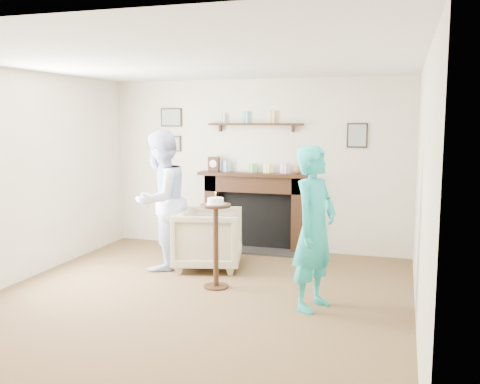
% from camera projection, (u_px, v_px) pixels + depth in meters
% --- Properties ---
extents(ground, '(5.00, 5.00, 0.00)m').
position_uv_depth(ground, '(194.00, 301.00, 5.69)').
color(ground, brown).
rests_on(ground, ground).
extents(room_shell, '(4.54, 5.02, 2.52)m').
position_uv_depth(room_shell, '(215.00, 146.00, 6.12)').
color(room_shell, '#ECE4C8').
rests_on(room_shell, ground).
extents(armchair, '(1.02, 1.01, 0.77)m').
position_uv_depth(armchair, '(209.00, 267.00, 6.98)').
color(armchair, tan).
rests_on(armchair, ground).
extents(man, '(0.82, 0.97, 1.78)m').
position_uv_depth(man, '(162.00, 268.00, 6.97)').
color(man, silver).
rests_on(man, ground).
extents(woman, '(0.58, 0.71, 1.67)m').
position_uv_depth(woman, '(313.00, 308.00, 5.49)').
color(woman, '#20ACB6').
rests_on(woman, ground).
extents(pedestal_table, '(0.35, 0.35, 1.11)m').
position_uv_depth(pedestal_table, '(216.00, 229.00, 6.07)').
color(pedestal_table, black).
rests_on(pedestal_table, ground).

